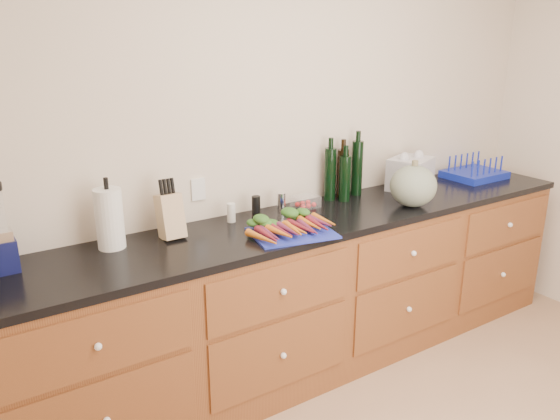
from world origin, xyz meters
TOP-DOWN VIEW (x-y plane):
  - wall_back at (0.00, 1.62)m, footprint 4.10×0.05m
  - cabinets at (0.00, 1.30)m, footprint 3.60×0.64m
  - countertop at (0.00, 1.30)m, footprint 3.64×0.62m
  - cutting_board at (-0.29, 1.14)m, footprint 0.47×0.39m
  - carrots at (-0.29, 1.17)m, footprint 0.43×0.30m
  - squash at (0.58, 1.15)m, footprint 0.28×0.28m
  - paper_towel at (-1.13, 1.46)m, footprint 0.13×0.13m
  - knife_block at (-0.83, 1.44)m, footprint 0.11×0.11m
  - grinder_salt at (-0.46, 1.48)m, footprint 0.05×0.05m
  - grinder_pepper at (-0.30, 1.48)m, footprint 0.05×0.05m
  - canister_chrome at (-0.13, 1.48)m, footprint 0.05×0.05m
  - tomato_box at (0.03, 1.47)m, footprint 0.15×0.12m
  - bottles at (0.35, 1.51)m, footprint 0.29×0.15m
  - grocery_bag at (0.85, 1.42)m, footprint 0.35×0.32m
  - dish_rack at (1.46, 1.38)m, footprint 0.40×0.32m

SIDE VIEW (x-z plane):
  - cabinets at x=0.00m, z-range 0.00..0.90m
  - countertop at x=0.00m, z-range 0.90..0.94m
  - cutting_board at x=-0.29m, z-range 0.94..0.95m
  - carrots at x=-0.29m, z-range 0.95..1.00m
  - tomato_box at x=0.03m, z-range 0.94..1.01m
  - dish_rack at x=1.46m, z-range 0.90..1.06m
  - grinder_salt at x=-0.46m, z-range 0.94..1.05m
  - canister_chrome at x=-0.13m, z-range 0.94..1.05m
  - grinder_pepper at x=-0.30m, z-range 0.94..1.06m
  - grocery_bag at x=0.85m, z-range 0.94..1.15m
  - knife_block at x=-0.83m, z-range 0.94..1.16m
  - squash at x=0.58m, z-range 0.94..1.19m
  - paper_towel at x=-1.13m, z-range 0.94..1.23m
  - bottles at x=0.35m, z-range 0.92..1.27m
  - wall_back at x=0.00m, z-range 0.00..2.60m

